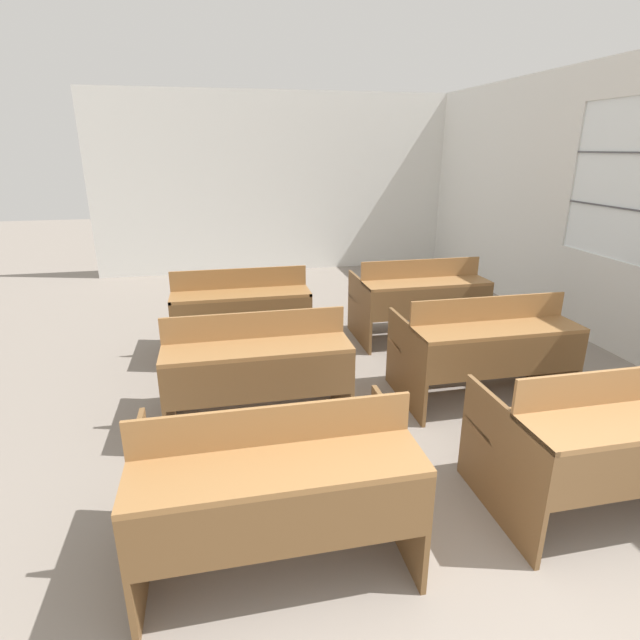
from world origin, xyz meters
The scene contains 8 objects.
wall_back centered at (0.00, 7.52, 1.42)m, with size 5.82×0.06×2.84m.
wall_right_with_window centered at (2.88, 3.76, 1.40)m, with size 0.06×7.49×2.84m.
bench_front_left centered at (-0.84, 1.17, 0.46)m, with size 1.31×0.83×0.88m.
bench_front_right centered at (1.05, 1.18, 0.46)m, with size 1.31×0.83×0.88m.
bench_second_left centered at (-0.81, 2.55, 0.46)m, with size 1.31×0.83×0.88m.
bench_second_right centered at (1.03, 2.56, 0.46)m, with size 1.31×0.83×0.88m.
bench_third_left centered at (-0.84, 3.94, 0.46)m, with size 1.31×0.83×0.88m.
bench_third_right centered at (1.05, 3.96, 0.46)m, with size 1.31×0.83×0.88m.
Camera 1 is at (-1.05, -0.85, 1.99)m, focal length 28.00 mm.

